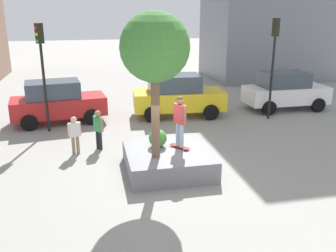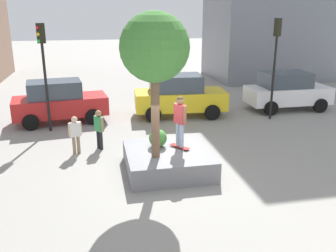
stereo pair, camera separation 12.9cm
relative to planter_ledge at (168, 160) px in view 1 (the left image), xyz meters
name	(u,v)px [view 1 (the left image)]	position (x,y,z in m)	size (l,w,h in m)	color
ground_plane	(165,169)	(-0.10, 0.06, -0.36)	(120.00, 120.00, 0.00)	gray
planter_ledge	(168,160)	(0.00, 0.00, 0.00)	(2.89, 2.91, 0.72)	slate
plaza_tree	(155,49)	(-0.50, -0.43, 3.89)	(2.16, 2.16, 4.66)	brown
boxwood_shrub	(158,138)	(-0.27, 0.48, 0.68)	(0.64, 0.64, 0.64)	#3D7A33
skateboard	(180,147)	(0.45, 0.17, 0.42)	(0.63, 0.78, 0.07)	#A51E1E
skateboarder	(180,118)	(0.45, 0.17, 1.47)	(0.37, 0.57, 1.79)	#8C9EB7
sedan_parked	(57,102)	(-4.13, 6.76, 0.70)	(4.70, 2.56, 2.09)	#B21E1E
taxi_cab	(177,95)	(1.94, 6.68, 0.75)	(4.84, 2.49, 2.19)	gold
police_car	(285,90)	(8.14, 6.75, 0.72)	(4.57, 2.16, 2.12)	white
traffic_light_corner	(274,52)	(6.42, 5.16, 3.02)	(0.36, 0.32, 5.00)	black
traffic_light_median	(42,60)	(-4.50, 5.37, 2.92)	(0.37, 0.37, 4.84)	black
passerby_with_bag	(98,127)	(-2.28, 2.56, 0.57)	(0.38, 0.48, 1.61)	black
pedestrian_crossing	(75,133)	(-3.19, 2.21, 0.52)	(0.49, 0.29, 1.52)	#847056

